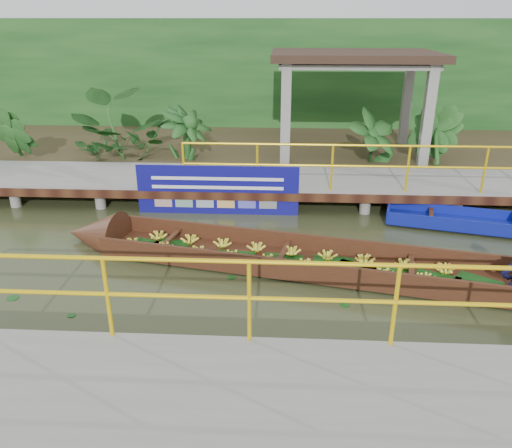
{
  "coord_description": "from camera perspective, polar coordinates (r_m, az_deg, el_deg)",
  "views": [
    {
      "loc": [
        1.13,
        -7.8,
        4.09
      ],
      "look_at": [
        0.68,
        0.5,
        0.6
      ],
      "focal_mm": 35.0,
      "sensor_mm": 36.0,
      "label": 1
    }
  ],
  "objects": [
    {
      "name": "ground",
      "position": [
        8.88,
        -4.6,
        -4.73
      ],
      "size": [
        80.0,
        80.0,
        0.0
      ],
      "primitive_type": "plane",
      "color": "#2F351A",
      "rests_on": "ground"
    },
    {
      "name": "land_strip",
      "position": [
        15.82,
        -1.13,
        8.62
      ],
      "size": [
        30.0,
        8.0,
        0.45
      ],
      "primitive_type": "cube",
      "color": "#352D1A",
      "rests_on": "ground"
    },
    {
      "name": "far_dock",
      "position": [
        11.85,
        -2.46,
        4.99
      ],
      "size": [
        16.0,
        2.06,
        1.66
      ],
      "color": "gray",
      "rests_on": "ground"
    },
    {
      "name": "near_dock",
      "position": [
        5.23,
        0.76,
        -23.62
      ],
      "size": [
        18.0,
        2.4,
        1.73
      ],
      "color": "gray",
      "rests_on": "ground"
    },
    {
      "name": "pavilion",
      "position": [
        14.28,
        11.09,
        17.25
      ],
      "size": [
        4.4,
        3.0,
        3.0
      ],
      "color": "gray",
      "rests_on": "ground"
    },
    {
      "name": "foliage_backdrop",
      "position": [
        17.96,
        -0.58,
        16.07
      ],
      "size": [
        30.0,
        0.8,
        4.0
      ],
      "primitive_type": "cube",
      "color": "#133C15",
      "rests_on": "ground"
    },
    {
      "name": "vendor_boat",
      "position": [
        8.63,
        11.59,
        -4.44
      ],
      "size": [
        10.71,
        3.25,
        2.1
      ],
      "rotation": [
        0.0,
        0.0,
        -0.21
      ],
      "color": "#35180E",
      "rests_on": "ground"
    },
    {
      "name": "moored_blue_boat",
      "position": [
        11.27,
        25.29,
        -0.08
      ],
      "size": [
        3.19,
        1.49,
        0.74
      ],
      "rotation": [
        0.0,
        0.0,
        -0.24
      ],
      "color": "navy",
      "rests_on": "ground"
    },
    {
      "name": "blue_banner",
      "position": [
        10.96,
        -4.42,
        3.89
      ],
      "size": [
        3.55,
        0.04,
        1.11
      ],
      "color": "navy",
      "rests_on": "ground"
    },
    {
      "name": "tropical_plants",
      "position": [
        13.7,
        -9.29,
        10.75
      ],
      "size": [
        14.37,
        1.37,
        1.71
      ],
      "color": "#133C15",
      "rests_on": "ground"
    }
  ]
}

